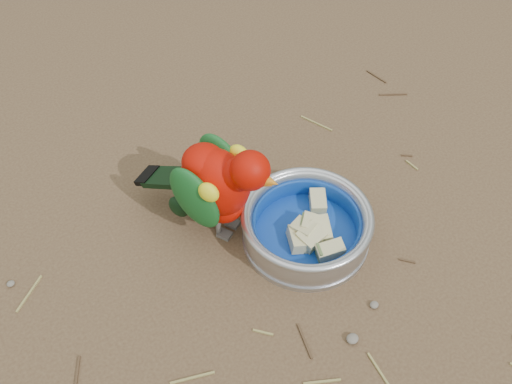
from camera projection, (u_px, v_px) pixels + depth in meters
ground at (294, 298)px, 0.84m from camera, size 60.00×60.00×0.00m
food_bowl at (305, 235)px, 0.91m from camera, size 0.20×0.20×0.02m
bowl_wall at (307, 224)px, 0.88m from camera, size 0.20×0.20×0.04m
fruit_wedges at (306, 227)px, 0.89m from camera, size 0.12×0.12×0.03m
lory_parrot at (218, 190)px, 0.86m from camera, size 0.21×0.25×0.18m
ground_debris at (255, 266)px, 0.87m from camera, size 0.90×0.80×0.01m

